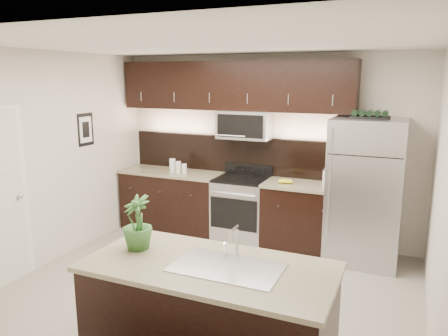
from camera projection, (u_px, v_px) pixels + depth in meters
name	position (u px, v px, depth m)	size (l,w,h in m)	color
ground	(207.00, 292.00, 4.90)	(4.50, 4.50, 0.00)	gray
room_walls	(195.00, 143.00, 4.56)	(4.52, 4.02, 2.71)	beige
counter_run	(229.00, 207.00, 6.50)	(3.51, 0.65, 0.94)	black
upper_fixtures	(235.00, 94.00, 6.28)	(3.49, 0.40, 1.66)	black
island	(209.00, 319.00, 3.49)	(1.96, 0.96, 0.94)	black
sink_faucet	(227.00, 265.00, 3.34)	(0.84, 0.50, 0.28)	silver
refrigerator	(365.00, 191.00, 5.59)	(0.90, 0.81, 1.87)	#B2B2B7
wine_rack	(370.00, 114.00, 5.39)	(0.46, 0.29, 0.11)	black
plant	(137.00, 222.00, 3.67)	(0.26, 0.26, 0.46)	#2B5823
canisters	(177.00, 167.00, 6.65)	(0.31, 0.12, 0.21)	silver
french_press	(327.00, 178.00, 5.77)	(0.12, 0.12, 0.33)	silver
bananas	(281.00, 181.00, 6.00)	(0.20, 0.16, 0.06)	gold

